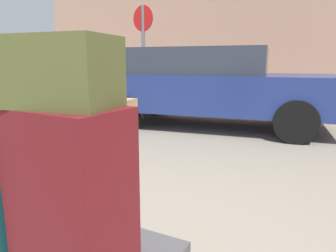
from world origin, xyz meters
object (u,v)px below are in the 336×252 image
Objects in this scene: suitcase_maroon_stacked_top at (73,208)px; no_parking_sign at (143,50)px; suitcase_tan_rear_right at (91,183)px; duffel_bag_olive_topmost_pile at (63,72)px; parked_car at (208,85)px.

no_parking_sign is at bearing 122.04° from suitcase_maroon_stacked_top.
duffel_bag_olive_topmost_pile is at bearing -62.30° from suitcase_tan_rear_right.
suitcase_tan_rear_right is at bearing -60.95° from no_parking_sign.
suitcase_tan_rear_right is 0.15× the size of parked_car.
no_parking_sign reaches higher than suitcase_maroon_stacked_top.
no_parking_sign is (-1.42, 0.06, 0.65)m from parked_car.
parked_car is (-1.20, 4.68, -0.38)m from duffel_bag_olive_topmost_pile.
suitcase_tan_rear_right is at bearing -76.18° from parked_car.
duffel_bag_olive_topmost_pile is at bearing 0.00° from suitcase_maroon_stacked_top.
suitcase_tan_rear_right is at bearing 107.58° from duffel_bag_olive_topmost_pile.
suitcase_maroon_stacked_top is 4.83m from parked_car.
suitcase_tan_rear_right reaches higher than suitcase_maroon_stacked_top.
suitcase_maroon_stacked_top is 0.22m from suitcase_tan_rear_right.
duffel_bag_olive_topmost_pile is 4.85m from parked_car.
suitcase_maroon_stacked_top is 0.15× the size of parked_car.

